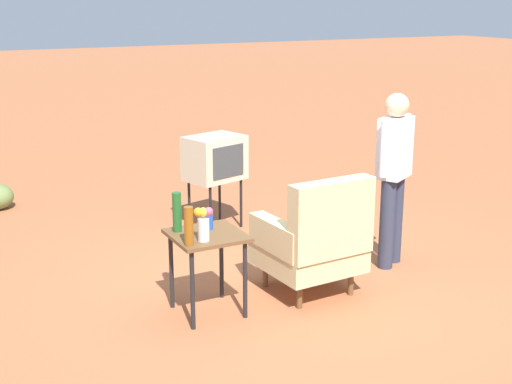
{
  "coord_description": "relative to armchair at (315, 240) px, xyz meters",
  "views": [
    {
      "loc": [
        2.98,
        5.07,
        2.49
      ],
      "look_at": [
        -0.07,
        -0.82,
        0.65
      ],
      "focal_mm": 49.97,
      "sensor_mm": 36.0,
      "label": 1
    }
  ],
  "objects": [
    {
      "name": "bottle_wine_green",
      "position": [
        1.14,
        -0.25,
        0.34
      ],
      "size": [
        0.07,
        0.07,
        0.32
      ],
      "primitive_type": "cylinder",
      "color": "#1E5623",
      "rests_on": "side_table"
    },
    {
      "name": "flower_vase",
      "position": [
        1.04,
        0.06,
        0.32
      ],
      "size": [
        0.15,
        0.09,
        0.27
      ],
      "color": "silver",
      "rests_on": "side_table"
    },
    {
      "name": "ground_plane",
      "position": [
        0.07,
        -0.26,
        -0.5
      ],
      "size": [
        60.0,
        60.0,
        0.0
      ],
      "primitive_type": "plane",
      "color": "#A05B38"
    },
    {
      "name": "soda_can_blue",
      "position": [
        0.89,
        -0.19,
        0.24
      ],
      "size": [
        0.07,
        0.07,
        0.12
      ],
      "primitive_type": "cylinder",
      "color": "blue",
      "rests_on": "side_table"
    },
    {
      "name": "armchair",
      "position": [
        0.0,
        0.0,
        0.0
      ],
      "size": [
        0.82,
        0.83,
        1.06
      ],
      "color": "brown",
      "rests_on": "ground"
    },
    {
      "name": "tv_on_stand",
      "position": [
        0.0,
        -2.06,
        0.28
      ],
      "size": [
        0.7,
        0.59,
        1.03
      ],
      "color": "black",
      "rests_on": "ground"
    },
    {
      "name": "bottle_tall_amber",
      "position": [
        1.18,
        0.1,
        0.33
      ],
      "size": [
        0.07,
        0.07,
        0.3
      ],
      "primitive_type": "cylinder",
      "color": "brown",
      "rests_on": "side_table"
    },
    {
      "name": "side_table",
      "position": [
        0.95,
        -0.09,
        0.07
      ],
      "size": [
        0.56,
        0.56,
        0.67
      ],
      "color": "black",
      "rests_on": "ground"
    },
    {
      "name": "person_standing",
      "position": [
        -1.02,
        -0.28,
        0.44
      ],
      "size": [
        0.51,
        0.37,
        1.64
      ],
      "color": "#2D3347",
      "rests_on": "ground"
    }
  ]
}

